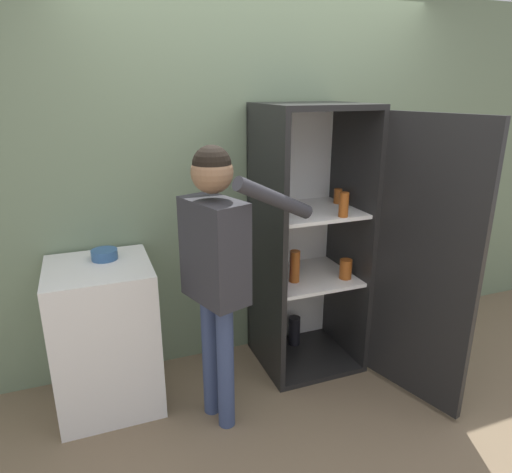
{
  "coord_description": "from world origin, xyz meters",
  "views": [
    {
      "loc": [
        -1.18,
        -2.0,
        1.93
      ],
      "look_at": [
        -0.17,
        0.62,
        1.0
      ],
      "focal_mm": 32.0,
      "sensor_mm": 36.0,
      "label": 1
    }
  ],
  "objects": [
    {
      "name": "refrigerator",
      "position": [
        0.32,
        0.52,
        0.91
      ],
      "size": [
        0.9,
        1.27,
        1.83
      ],
      "color": "black",
      "rests_on": "ground_plane"
    },
    {
      "name": "bowl",
      "position": [
        -1.11,
        0.73,
        0.96
      ],
      "size": [
        0.15,
        0.15,
        0.06
      ],
      "color": "#335B8E",
      "rests_on": "counter"
    },
    {
      "name": "ground_plane",
      "position": [
        0.0,
        0.0,
        0.0
      ],
      "size": [
        12.0,
        12.0,
        0.0
      ],
      "primitive_type": "plane",
      "color": "#7A664C"
    },
    {
      "name": "person",
      "position": [
        -0.56,
        0.23,
        1.07
      ],
      "size": [
        0.72,
        0.49,
        1.65
      ],
      "color": "#384770",
      "rests_on": "ground_plane"
    },
    {
      "name": "counter",
      "position": [
        -1.16,
        0.63,
        0.47
      ],
      "size": [
        0.6,
        0.59,
        0.93
      ],
      "color": "white",
      "rests_on": "ground_plane"
    },
    {
      "name": "wall_back",
      "position": [
        0.0,
        0.98,
        1.27
      ],
      "size": [
        7.0,
        0.06,
        2.55
      ],
      "color": "gray",
      "rests_on": "ground_plane"
    }
  ]
}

